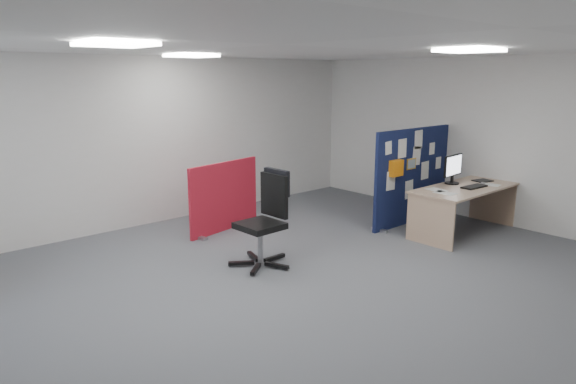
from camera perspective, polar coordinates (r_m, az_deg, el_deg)
floor at (r=5.94m, az=-1.04°, el=-10.94°), size 9.00×9.00×0.00m
ceiling at (r=5.44m, az=-1.15°, el=16.06°), size 9.00×7.00×0.02m
wall_back at (r=8.47m, az=-16.75°, el=5.22°), size 9.00×0.02×2.70m
wall_right at (r=9.09m, az=21.09°, el=5.39°), size 0.02×7.00×2.70m
ceiling_lights at (r=6.17m, az=-2.89°, el=15.39°), size 4.10×4.10×0.04m
navy_divider at (r=8.64m, az=13.60°, el=1.74°), size 1.90×0.30×1.57m
main_desk at (r=8.34m, az=18.75°, el=-0.52°), size 1.88×0.84×0.73m
monitor_main at (r=8.41m, az=17.86°, el=2.58°), size 0.53×0.22×0.46m
keyboard at (r=8.29m, az=19.98°, el=0.56°), size 0.46×0.21×0.02m
mouse at (r=8.55m, az=20.83°, el=0.87°), size 0.11×0.09×0.03m
paper_tray at (r=8.84m, az=20.80°, el=1.19°), size 0.33×0.28×0.01m
red_divider at (r=8.09m, az=-7.07°, el=-0.58°), size 1.43×0.33×1.09m
office_chair at (r=6.55m, az=-2.33°, el=-2.29°), size 0.77×0.80×1.20m
desk_papers at (r=8.09m, az=18.34°, el=0.32°), size 1.27×0.68×0.00m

